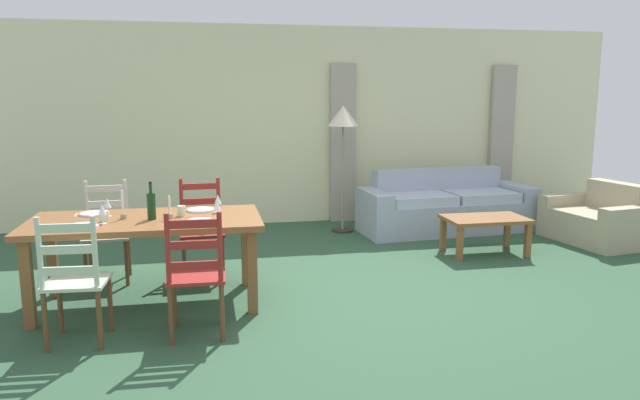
# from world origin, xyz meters

# --- Properties ---
(ground_plane) EXTENTS (9.60, 9.60, 0.02)m
(ground_plane) POSITION_xyz_m (0.00, 0.00, -0.01)
(ground_plane) COLOR #2E5137
(wall_far) EXTENTS (9.60, 0.16, 2.70)m
(wall_far) POSITION_xyz_m (0.00, 3.30, 1.35)
(wall_far) COLOR beige
(wall_far) RESTS_ON ground_plane
(curtain_panel_left) EXTENTS (0.35, 0.08, 2.20)m
(curtain_panel_left) POSITION_xyz_m (0.82, 3.16, 1.10)
(curtain_panel_left) COLOR #ABA290
(curtain_panel_left) RESTS_ON ground_plane
(curtain_panel_right) EXTENTS (0.35, 0.08, 2.20)m
(curtain_panel_right) POSITION_xyz_m (3.22, 3.16, 1.10)
(curtain_panel_right) COLOR #ABA290
(curtain_panel_right) RESTS_ON ground_plane
(dining_table) EXTENTS (1.90, 0.96, 0.75)m
(dining_table) POSITION_xyz_m (-1.59, 0.13, 0.66)
(dining_table) COLOR brown
(dining_table) RESTS_ON ground_plane
(dining_chair_near_left) EXTENTS (0.44, 0.43, 0.96)m
(dining_chair_near_left) POSITION_xyz_m (-2.01, -0.62, 0.48)
(dining_chair_near_left) COLOR beige
(dining_chair_near_left) RESTS_ON ground_plane
(dining_chair_near_right) EXTENTS (0.43, 0.41, 0.96)m
(dining_chair_near_right) POSITION_xyz_m (-1.17, -0.65, 0.48)
(dining_chair_near_right) COLOR maroon
(dining_chair_near_right) RESTS_ON ground_plane
(dining_chair_far_left) EXTENTS (0.44, 0.42, 0.96)m
(dining_chair_far_left) POSITION_xyz_m (-2.03, 0.91, 0.48)
(dining_chair_far_left) COLOR beige
(dining_chair_far_left) RESTS_ON ground_plane
(dining_chair_far_right) EXTENTS (0.44, 0.42, 0.96)m
(dining_chair_far_right) POSITION_xyz_m (-1.14, 0.87, 0.48)
(dining_chair_far_right) COLOR maroon
(dining_chair_far_right) RESTS_ON ground_plane
(dinner_plate_near_left) EXTENTS (0.24, 0.24, 0.02)m
(dinner_plate_near_left) POSITION_xyz_m (-2.04, -0.12, 0.76)
(dinner_plate_near_left) COLOR white
(dinner_plate_near_left) RESTS_ON dining_table
(fork_near_left) EXTENTS (0.02, 0.17, 0.01)m
(fork_near_left) POSITION_xyz_m (-2.19, -0.12, 0.75)
(fork_near_left) COLOR silver
(fork_near_left) RESTS_ON dining_table
(dinner_plate_near_right) EXTENTS (0.24, 0.24, 0.02)m
(dinner_plate_near_right) POSITION_xyz_m (-1.14, -0.12, 0.76)
(dinner_plate_near_right) COLOR white
(dinner_plate_near_right) RESTS_ON dining_table
(fork_near_right) EXTENTS (0.02, 0.17, 0.01)m
(fork_near_right) POSITION_xyz_m (-1.29, -0.12, 0.75)
(fork_near_right) COLOR silver
(fork_near_right) RESTS_ON dining_table
(dinner_plate_far_left) EXTENTS (0.24, 0.24, 0.02)m
(dinner_plate_far_left) POSITION_xyz_m (-2.04, 0.38, 0.76)
(dinner_plate_far_left) COLOR white
(dinner_plate_far_left) RESTS_ON dining_table
(fork_far_left) EXTENTS (0.03, 0.17, 0.01)m
(fork_far_left) POSITION_xyz_m (-2.19, 0.38, 0.75)
(fork_far_left) COLOR silver
(fork_far_left) RESTS_ON dining_table
(dinner_plate_far_right) EXTENTS (0.24, 0.24, 0.02)m
(dinner_plate_far_right) POSITION_xyz_m (-1.14, 0.38, 0.76)
(dinner_plate_far_right) COLOR white
(dinner_plate_far_right) RESTS_ON dining_table
(fork_far_right) EXTENTS (0.02, 0.17, 0.01)m
(fork_far_right) POSITION_xyz_m (-1.29, 0.38, 0.75)
(fork_far_right) COLOR silver
(fork_far_right) RESTS_ON dining_table
(wine_bottle) EXTENTS (0.07, 0.07, 0.32)m
(wine_bottle) POSITION_xyz_m (-1.53, 0.09, 0.87)
(wine_bottle) COLOR #143819
(wine_bottle) RESTS_ON dining_table
(wine_glass_near_left) EXTENTS (0.06, 0.06, 0.16)m
(wine_glass_near_left) POSITION_xyz_m (-1.90, -0.03, 0.86)
(wine_glass_near_left) COLOR white
(wine_glass_near_left) RESTS_ON dining_table
(wine_glass_near_right) EXTENTS (0.06, 0.06, 0.16)m
(wine_glass_near_right) POSITION_xyz_m (-1.00, -0.02, 0.86)
(wine_glass_near_right) COLOR white
(wine_glass_near_right) RESTS_ON dining_table
(wine_glass_far_left) EXTENTS (0.06, 0.06, 0.16)m
(wine_glass_far_left) POSITION_xyz_m (-1.91, 0.27, 0.86)
(wine_glass_far_left) COLOR white
(wine_glass_far_left) RESTS_ON dining_table
(wine_glass_far_right) EXTENTS (0.06, 0.06, 0.16)m
(wine_glass_far_right) POSITION_xyz_m (-0.98, 0.27, 0.86)
(wine_glass_far_right) COLOR white
(wine_glass_far_right) RESTS_ON dining_table
(coffee_cup_primary) EXTENTS (0.07, 0.07, 0.09)m
(coffee_cup_primary) POSITION_xyz_m (-1.29, 0.17, 0.80)
(coffee_cup_primary) COLOR beige
(coffee_cup_primary) RESTS_ON dining_table
(coffee_cup_secondary) EXTENTS (0.07, 0.07, 0.09)m
(coffee_cup_secondary) POSITION_xyz_m (-1.90, 0.06, 0.80)
(coffee_cup_secondary) COLOR beige
(coffee_cup_secondary) RESTS_ON dining_table
(candle_tall) EXTENTS (0.05, 0.05, 0.24)m
(candle_tall) POSITION_xyz_m (-1.77, 0.15, 0.82)
(candle_tall) COLOR #998C66
(candle_tall) RESTS_ON dining_table
(candle_short) EXTENTS (0.05, 0.05, 0.19)m
(candle_short) POSITION_xyz_m (-1.39, 0.09, 0.80)
(candle_short) COLOR #998C66
(candle_short) RESTS_ON dining_table
(couch) EXTENTS (2.34, 0.98, 0.80)m
(couch) POSITION_xyz_m (2.01, 2.33, 0.29)
(couch) COLOR #9DA7B8
(couch) RESTS_ON ground_plane
(coffee_table) EXTENTS (0.90, 0.56, 0.42)m
(coffee_table) POSITION_xyz_m (1.98, 1.11, 0.36)
(coffee_table) COLOR brown
(coffee_table) RESTS_ON ground_plane
(armchair_upholstered) EXTENTS (0.97, 1.27, 0.72)m
(armchair_upholstered) POSITION_xyz_m (3.63, 1.37, 0.25)
(armchair_upholstered) COLOR tan
(armchair_upholstered) RESTS_ON ground_plane
(standing_lamp) EXTENTS (0.40, 0.40, 1.64)m
(standing_lamp) POSITION_xyz_m (0.67, 2.51, 1.41)
(standing_lamp) COLOR #332D28
(standing_lamp) RESTS_ON ground_plane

